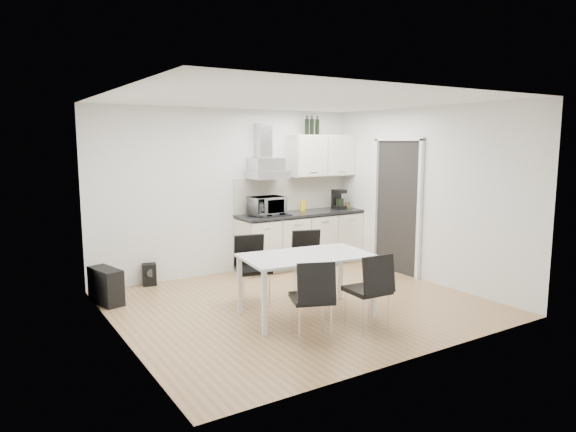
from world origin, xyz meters
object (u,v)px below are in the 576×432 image
Objects in this scene: kitchenette at (301,217)px; chair_far_right at (310,264)px; floor_speaker at (149,274)px; chair_far_left at (253,270)px; dining_table at (306,261)px; chair_near_right at (367,291)px; guitar_amp at (106,286)px; chair_near_left at (312,299)px.

chair_far_right is at bearing -119.64° from kitchenette.
floor_speaker is at bearing -26.80° from chair_far_right.
kitchenette is at bearing -127.33° from chair_far_left.
kitchenette is 2.53m from dining_table.
chair_near_right is at bearing -109.66° from kitchenette.
chair_far_right is 2.74× the size of floor_speaker.
dining_table is at bearing -49.37° from floor_speaker.
kitchenette is 2.86× the size of chair_near_right.
kitchenette reaches higher than chair_near_right.
chair_far_right is 1.46× the size of guitar_amp.
chair_near_left reaches higher than guitar_amp.
chair_near_right is 3.38m from guitar_amp.
chair_near_left is 1.00× the size of chair_near_right.
floor_speaker is at bearing 126.40° from chair_near_left.
chair_far_right is at bearing 85.97° from chair_near_right.
chair_near_left is 2.74× the size of floor_speaker.
chair_far_right is 2.69m from guitar_amp.
chair_near_right is (0.32, -0.74, -0.24)m from dining_table.
chair_far_right reaches higher than floor_speaker.
kitchenette is at bearing 64.50° from dining_table.
dining_table is 0.84m from chair_near_right.
dining_table is at bearing 126.92° from chair_far_left.
kitchenette is 1.56× the size of dining_table.
chair_far_left is at bearing 108.62° from chair_near_left.
floor_speaker is at bearing 22.83° from guitar_amp.
chair_far_left is 2.74× the size of floor_speaker.
kitchenette is at bearing 9.10° from floor_speaker.
guitar_amp is 0.92m from floor_speaker.
guitar_amp is (-2.45, 1.11, -0.21)m from chair_far_right.
kitchenette reaches higher than chair_far_right.
guitar_amp is at bearing -173.38° from kitchenette.
guitar_amp is at bearing 135.56° from chair_near_right.
kitchenette reaches higher than chair_far_left.
chair_near_right is at bearing -60.14° from dining_table.
kitchenette reaches higher than floor_speaker.
chair_near_left and chair_near_right have the same top height.
guitar_amp is 1.87× the size of floor_speaker.
dining_table is at bearing 69.82° from chair_far_right.
floor_speaker is (-1.22, 2.30, -0.52)m from dining_table.
chair_far_left is at bearing -45.89° from guitar_amp.
kitchenette is 2.22m from chair_far_left.
chair_far_right is at bearing -173.90° from chair_far_left.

